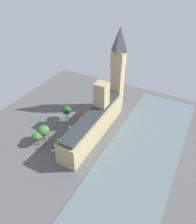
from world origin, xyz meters
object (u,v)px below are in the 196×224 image
Objects in this scene: car_white_midblock at (55,148)px; street_lamp_under_trees at (56,123)px; plane_tree_trailing at (42,132)px; plane_tree_corner at (37,137)px; parliament_building at (94,122)px; double_decker_bus_kerbside at (81,120)px; clock_tower at (118,69)px; plane_tree_far_end at (66,110)px; car_yellow_cab_near_tower at (94,109)px; pedestrian_leading at (64,147)px; plane_tree_opposite_hall at (43,131)px.

street_lamp_under_trees reaches higher than car_white_midblock.
plane_tree_corner is at bearing 95.08° from plane_tree_trailing.
double_decker_bus_kerbside is at bearing -18.96° from parliament_building.
plane_tree_corner is at bearing 63.19° from double_decker_bus_kerbside.
clock_tower is 12.27× the size of car_white_midblock.
double_decker_bus_kerbside is (11.84, -4.07, -5.68)m from parliament_building.
plane_tree_far_end is 11.25m from street_lamp_under_trees.
car_yellow_cab_near_tower is 0.50× the size of plane_tree_far_end.
pedestrian_leading is at bearing 178.43° from plane_tree_trailing.
parliament_building reaches higher than plane_tree_trailing.
car_yellow_cab_near_tower and car_white_midblock have the same top height.
plane_tree_trailing is 11.97m from street_lamp_under_trees.
plane_tree_trailing is at bearing 87.03° from plane_tree_far_end.
plane_tree_far_end is at bearing -2.67° from double_decker_bus_kerbside.
plane_tree_corner is (14.69, 4.49, 5.37)m from pedestrian_leading.
plane_tree_opposite_hall reaches higher than pedestrian_leading.
car_yellow_cab_near_tower is 0.48× the size of plane_tree_opposite_hall.
pedestrian_leading is 16.27m from plane_tree_corner.
car_white_midblock is at bearing 60.50° from parliament_building.
clock_tower is at bearing -120.34° from street_lamp_under_trees.
street_lamp_under_trees is (-0.79, -11.82, -1.70)m from plane_tree_trailing.
street_lamp_under_trees reaches higher than pedestrian_leading.
clock_tower is 9.84× the size of street_lamp_under_trees.
plane_tree_far_end is (22.39, 28.09, -21.79)m from clock_tower.
plane_tree_corner reaches higher than street_lamp_under_trees.
parliament_building is 6.92× the size of plane_tree_corner.
car_white_midblock is 12.40m from plane_tree_trailing.
pedestrian_leading is (-3.11, 39.49, -0.22)m from car_yellow_cab_near_tower.
plane_tree_opposite_hall is (22.22, 19.17, -1.08)m from parliament_building.
clock_tower reaches higher than plane_tree_opposite_hall.
clock_tower is 62.45m from car_white_midblock.
plane_tree_trailing is (12.01, 39.08, 4.82)m from car_yellow_cab_near_tower.
parliament_building is at bearing -141.25° from plane_tree_trailing.
plane_tree_trailing reaches higher than car_white_midblock.
plane_tree_corner is 1.07× the size of plane_tree_trailing.
parliament_building reaches higher than car_white_midblock.
parliament_building is 1.04× the size of clock_tower.
plane_tree_opposite_hall is (10.39, 23.24, 4.60)m from double_decker_bus_kerbside.
car_white_midblock is at bearing 76.82° from clock_tower.
car_white_midblock is (1.18, 42.72, -0.00)m from car_yellow_cab_near_tower.
plane_tree_opposite_hall is 1.22× the size of plane_tree_corner.
street_lamp_under_trees is (14.34, -12.24, 3.34)m from pedestrian_leading.
street_lamp_under_trees is (22.83, 7.13, -4.30)m from parliament_building.
plane_tree_opposite_hall is 1.79× the size of street_lamp_under_trees.
double_decker_bus_kerbside reaches higher than car_yellow_cab_near_tower.
double_decker_bus_kerbside is at bearing -34.17° from pedestrian_leading.
plane_tree_far_end reaches higher than plane_tree_trailing.
clock_tower is 5.22× the size of double_decker_bus_kerbside.
double_decker_bus_kerbside is 2.35× the size of car_white_midblock.
plane_tree_far_end is at bearing -89.46° from plane_tree_opposite_hall.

